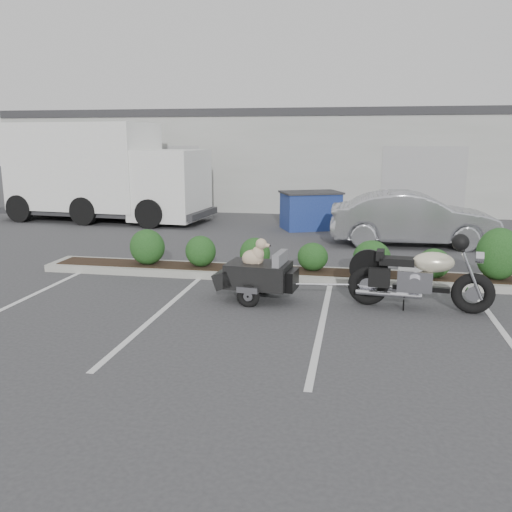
% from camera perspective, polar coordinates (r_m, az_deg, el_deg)
% --- Properties ---
extents(ground, '(90.00, 90.00, 0.00)m').
position_cam_1_polar(ground, '(9.34, -0.18, -5.49)').
color(ground, '#38383A').
rests_on(ground, ground).
extents(planter_kerb, '(12.00, 1.00, 0.15)m').
position_cam_1_polar(planter_kerb, '(11.30, 6.93, -2.05)').
color(planter_kerb, '#9E9E93').
rests_on(planter_kerb, ground).
extents(building, '(26.00, 10.00, 4.00)m').
position_cam_1_polar(building, '(25.81, 7.07, 10.22)').
color(building, '#9EA099').
rests_on(building, ground).
extents(motorcycle, '(2.41, 0.87, 1.39)m').
position_cam_1_polar(motorcycle, '(9.54, 16.82, -2.20)').
color(motorcycle, black).
rests_on(motorcycle, ground).
extents(pet_trailer, '(1.94, 1.09, 1.15)m').
position_cam_1_polar(pet_trailer, '(9.68, 0.17, -1.89)').
color(pet_trailer, black).
rests_on(pet_trailer, ground).
extents(sedan, '(4.49, 1.70, 1.46)m').
position_cam_1_polar(sedan, '(15.30, 16.21, 3.78)').
color(sedan, '#A1A2A7').
rests_on(sedan, ground).
extents(dumpster, '(2.18, 1.88, 1.21)m').
position_cam_1_polar(dumpster, '(17.56, 5.76, 4.83)').
color(dumpster, navy).
rests_on(dumpster, ground).
extents(delivery_truck, '(7.61, 3.15, 3.40)m').
position_cam_1_polar(delivery_truck, '(19.96, -15.60, 8.27)').
color(delivery_truck, white).
rests_on(delivery_truck, ground).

